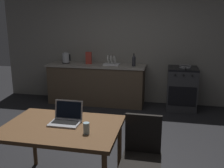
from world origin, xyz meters
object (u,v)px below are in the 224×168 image
at_px(laptop, 66,119).
at_px(electric_kettle, 66,58).
at_px(bottle, 134,60).
at_px(drinking_glass, 86,128).
at_px(stove_oven, 182,88).
at_px(dining_table, 62,132).
at_px(chair, 142,153).
at_px(dish_rack, 112,63).
at_px(cereal_box, 89,58).
at_px(frying_pan, 185,67).

bearing_deg(laptop, electric_kettle, 102.54).
bearing_deg(electric_kettle, bottle, -1.86).
bearing_deg(drinking_glass, stove_oven, 71.18).
xyz_separation_m(stove_oven, laptop, (-1.38, -2.94, 0.35)).
distance_m(dining_table, bottle, 3.02).
relative_size(dining_table, chair, 1.39).
height_order(stove_oven, drinking_glass, stove_oven).
height_order(chair, drinking_glass, chair).
bearing_deg(stove_oven, bottle, -177.32).
bearing_deg(dish_rack, bottle, -5.86).
bearing_deg(bottle, laptop, -97.11).
height_order(drinking_glass, cereal_box, cereal_box).
bearing_deg(bottle, stove_oven, 2.68).
bearing_deg(frying_pan, dining_table, -115.49).
relative_size(chair, electric_kettle, 3.69).
height_order(laptop, cereal_box, cereal_box).
distance_m(electric_kettle, bottle, 1.54).
bearing_deg(dining_table, electric_kettle, 110.90).
relative_size(dining_table, cereal_box, 4.64).
xyz_separation_m(laptop, electric_kettle, (-1.17, 2.95, 0.20)).
distance_m(dining_table, chair, 0.87).
bearing_deg(dish_rack, stove_oven, -0.09).
relative_size(stove_oven, chair, 1.00).
height_order(laptop, drinking_glass, laptop).
bearing_deg(drinking_glass, chair, 17.67).
xyz_separation_m(laptop, drinking_glass, (0.30, -0.22, 0.01)).
xyz_separation_m(dining_table, laptop, (0.02, 0.09, 0.12)).
xyz_separation_m(electric_kettle, drinking_glass, (1.47, -3.16, -0.19)).
relative_size(stove_oven, laptop, 2.77).
xyz_separation_m(stove_oven, chair, (-0.54, -2.99, 0.07)).
relative_size(dining_table, bottle, 4.65).
bearing_deg(electric_kettle, laptop, -68.26).
bearing_deg(electric_kettle, dish_rack, 0.00).
bearing_deg(drinking_glass, dish_rack, 97.64).
distance_m(dining_table, laptop, 0.15).
distance_m(laptop, dish_rack, 2.95).
height_order(electric_kettle, drinking_glass, electric_kettle).
height_order(electric_kettle, cereal_box, cereal_box).
relative_size(chair, cereal_box, 3.35).
bearing_deg(bottle, frying_pan, 1.15).
height_order(cereal_box, dish_rack, cereal_box).
bearing_deg(electric_kettle, cereal_box, 2.18).
xyz_separation_m(dining_table, chair, (0.85, 0.04, -0.17)).
relative_size(chair, frying_pan, 2.12).
xyz_separation_m(chair, laptop, (-0.83, 0.05, 0.28)).
distance_m(chair, laptop, 0.88).
bearing_deg(frying_pan, bottle, -178.85).
xyz_separation_m(bottle, cereal_box, (-1.01, 0.07, 0.01)).
bearing_deg(laptop, drinking_glass, -45.09).
relative_size(laptop, dish_rack, 0.94).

